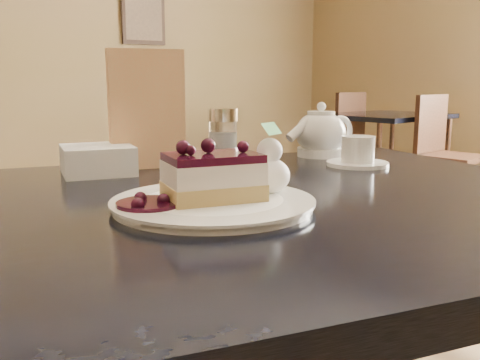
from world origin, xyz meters
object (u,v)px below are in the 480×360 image
tea_set (327,138)px  bg_table_far_right (383,190)px  dessert_plate (213,204)px  cheesecake_slice (213,177)px  main_table (202,255)px

tea_set → bg_table_far_right: 3.41m
tea_set → bg_table_far_right: tea_set is taller
dessert_plate → cheesecake_slice: bearing=0.0°
tea_set → bg_table_far_right: size_ratio=0.16×
main_table → cheesecake_slice: (-0.01, -0.05, 0.13)m
main_table → bg_table_far_right: bearing=48.4°
bg_table_far_right → tea_set: bearing=-148.6°
cheesecake_slice → tea_set: (0.45, 0.29, 0.00)m
main_table → tea_set: (0.44, 0.24, 0.13)m
main_table → dessert_plate: bearing=-90.0°
main_table → tea_set: 0.52m
main_table → cheesecake_slice: cheesecake_slice is taller
bg_table_far_right → dessert_plate: bearing=-149.7°
cheesecake_slice → bg_table_far_right: size_ratio=0.08×
tea_set → bg_table_far_right: (2.51, 2.17, -0.77)m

